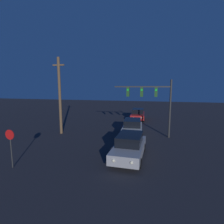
# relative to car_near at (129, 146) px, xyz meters

# --- Properties ---
(car_near) EXTENTS (2.04, 4.74, 1.60)m
(car_near) POSITION_rel_car_near_xyz_m (0.00, 0.00, 0.00)
(car_near) COLOR #99999E
(car_near) RESTS_ON ground_plane
(car_mid) EXTENTS (2.23, 4.80, 1.60)m
(car_mid) POSITION_rel_car_near_xyz_m (-0.49, 5.55, 0.00)
(car_mid) COLOR beige
(car_mid) RESTS_ON ground_plane
(car_far) EXTENTS (2.12, 4.77, 1.60)m
(car_far) POSITION_rel_car_near_xyz_m (-0.75, 14.10, 0.00)
(car_far) COLOR #B21E1E
(car_far) RESTS_ON ground_plane
(traffic_signal_mast) EXTENTS (5.46, 0.30, 5.52)m
(traffic_signal_mast) POSITION_rel_car_near_xyz_m (1.37, 5.62, 3.01)
(traffic_signal_mast) COLOR #2D2D2D
(traffic_signal_mast) RESTS_ON ground_plane
(stop_sign) EXTENTS (0.60, 0.07, 2.37)m
(stop_sign) POSITION_rel_car_near_xyz_m (-6.68, -3.26, 0.79)
(stop_sign) COLOR #2D2D2D
(stop_sign) RESTS_ON ground_plane
(utility_pole) EXTENTS (1.23, 0.28, 7.77)m
(utility_pole) POSITION_rel_car_near_xyz_m (-7.84, 4.53, 3.19)
(utility_pole) COLOR brown
(utility_pole) RESTS_ON ground_plane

